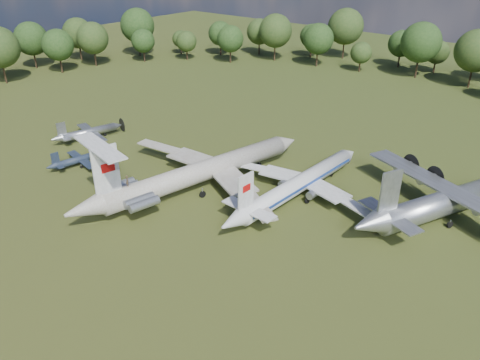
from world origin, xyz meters
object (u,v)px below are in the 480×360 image
Objects in this scene: tu104_jet at (299,186)px; person_on_il62 at (127,181)px; an12_transport at (445,205)px; il62_airliner at (202,175)px; small_prop_west at (79,161)px; small_prop_northwest at (89,134)px.

person_on_il62 is at bearing -126.76° from tu104_jet.
il62_airliner is at bearing -132.16° from an12_transport.
tu104_jet is 27.02m from person_on_il62.
small_prop_west is 12.81m from small_prop_northwest.
small_prop_west is (-57.93, -23.99, -1.36)m from an12_transport.
small_prop_west is 21.81m from person_on_il62.
small_prop_northwest is at bearing -168.70° from tu104_jet.
small_prop_northwest is at bearing 147.06° from small_prop_west.
an12_transport is at bearing 23.94° from tu104_jet.
an12_transport is at bearing 31.90° from small_prop_west.
il62_airliner is 1.27× the size of tu104_jet.
an12_transport is 47.10m from person_on_il62.
an12_transport is 19.77× the size of person_on_il62.
person_on_il62 is (-2.59, -12.98, 3.26)m from il62_airliner.
small_prop_northwest is (-47.13, -7.37, -0.68)m from tu104_jet.
small_prop_northwest is (-67.39, -15.36, -1.10)m from an12_transport.
il62_airliner is 27.03× the size of person_on_il62.
il62_airliner is at bearing -149.11° from tu104_jet.
small_prop_west is at bearing -149.32° from il62_airliner.
small_prop_west is at bearing -154.59° from tu104_jet.
tu104_jet is 21.78m from an12_transport.
an12_transport is (34.58, 15.76, -0.04)m from il62_airliner.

